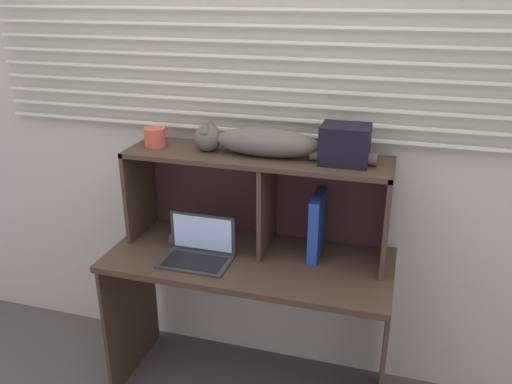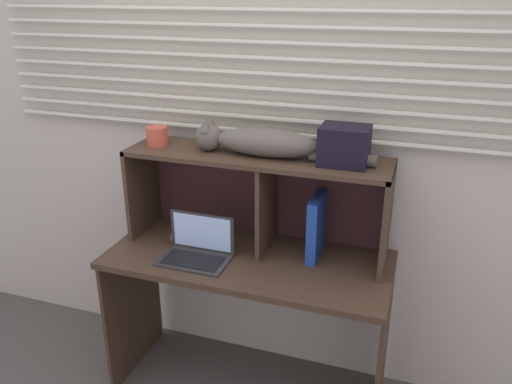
# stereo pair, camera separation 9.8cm
# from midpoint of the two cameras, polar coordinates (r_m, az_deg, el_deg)

# --- Properties ---
(back_panel_with_blinds) EXTENTS (4.40, 0.08, 2.50)m
(back_panel_with_blinds) POSITION_cam_midpoint_polar(r_m,az_deg,el_deg) (2.51, 0.20, 6.10)
(back_panel_with_blinds) COLOR beige
(back_panel_with_blinds) RESTS_ON ground
(desk) EXTENTS (1.31, 0.57, 0.77)m
(desk) POSITION_cam_midpoint_polar(r_m,az_deg,el_deg) (2.49, -1.93, -10.44)
(desk) COLOR #3D2C1F
(desk) RESTS_ON ground
(hutch_shelf_unit) EXTENTS (1.22, 0.31, 0.46)m
(hutch_shelf_unit) POSITION_cam_midpoint_polar(r_m,az_deg,el_deg) (2.40, -0.80, 1.02)
(hutch_shelf_unit) COLOR #3D2C1F
(hutch_shelf_unit) RESTS_ON desk
(cat) EXTENTS (0.82, 0.15, 0.15)m
(cat) POSITION_cam_midpoint_polar(r_m,az_deg,el_deg) (2.31, -0.77, 5.52)
(cat) COLOR #544D44
(cat) RESTS_ON hutch_shelf_unit
(laptop) EXTENTS (0.32, 0.20, 0.20)m
(laptop) POSITION_cam_midpoint_polar(r_m,az_deg,el_deg) (2.39, -7.59, -6.46)
(laptop) COLOR #2B2B2B
(laptop) RESTS_ON desk
(binder_upright) EXTENTS (0.05, 0.22, 0.30)m
(binder_upright) POSITION_cam_midpoint_polar(r_m,az_deg,el_deg) (2.38, 5.57, -3.67)
(binder_upright) COLOR #1C3E93
(binder_upright) RESTS_ON desk
(book_stack) EXTENTS (0.17, 0.22, 0.05)m
(book_stack) POSITION_cam_midpoint_polar(r_m,az_deg,el_deg) (2.60, -7.95, -4.47)
(book_stack) COLOR maroon
(book_stack) RESTS_ON desk
(small_basket) EXTENTS (0.10, 0.10, 0.09)m
(small_basket) POSITION_cam_midpoint_polar(r_m,az_deg,el_deg) (2.51, -12.19, 5.93)
(small_basket) COLOR #BA4B37
(small_basket) RESTS_ON hutch_shelf_unit
(storage_box) EXTENTS (0.21, 0.16, 0.17)m
(storage_box) POSITION_cam_midpoint_polar(r_m,az_deg,el_deg) (2.22, 8.54, 5.21)
(storage_box) COLOR black
(storage_box) RESTS_ON hutch_shelf_unit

